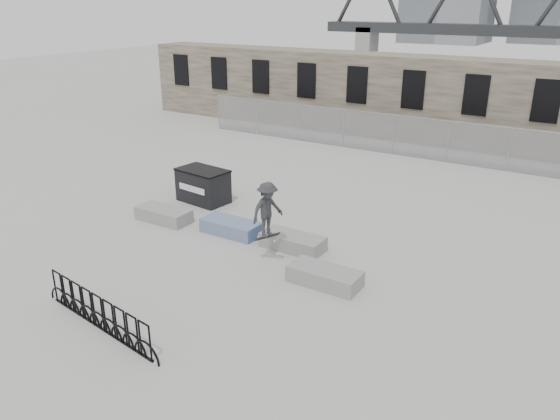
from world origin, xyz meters
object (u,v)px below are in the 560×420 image
object	(u,v)px
planter_center_left	(231,227)
bike_rack	(98,312)
planter_far_left	(164,214)
dumpster	(203,185)
skateboarder	(267,210)
planter_center_right	(293,241)
planter_offset	(325,276)

from	to	relation	value
planter_center_left	bike_rack	size ratio (longest dim) A/B	0.45
planter_far_left	planter_center_left	world-z (taller)	same
planter_center_left	dumpster	distance (m)	3.40
planter_far_left	planter_center_left	distance (m)	2.72
dumpster	bike_rack	size ratio (longest dim) A/B	0.47
planter_far_left	planter_center_left	size ratio (longest dim) A/B	1.00
bike_rack	dumpster	bearing A→B (deg)	113.35
dumpster	skateboarder	size ratio (longest dim) A/B	1.13
planter_center_left	bike_rack	distance (m)	6.24
bike_rack	skateboarder	bearing A→B (deg)	73.82
planter_center_left	skateboarder	world-z (taller)	skateboarder
skateboarder	planter_center_left	bearing A→B (deg)	80.31
planter_far_left	skateboarder	xyz separation A→B (m)	(4.91, -0.78, 1.43)
planter_far_left	bike_rack	size ratio (longest dim) A/B	0.45
planter_far_left	planter_center_right	bearing A→B (deg)	4.74
planter_far_left	planter_offset	xyz separation A→B (m)	(6.96, -1.07, 0.00)
planter_far_left	bike_rack	bearing A→B (deg)	-59.52
planter_far_left	planter_center_right	size ratio (longest dim) A/B	1.00
planter_center_left	skateboarder	size ratio (longest dim) A/B	1.08
planter_offset	bike_rack	bearing A→B (deg)	-126.42
planter_far_left	skateboarder	distance (m)	5.17
planter_center_right	bike_rack	bearing A→B (deg)	-104.45
bike_rack	planter_far_left	bearing A→B (deg)	120.48
planter_far_left	skateboarder	size ratio (longest dim) A/B	1.08
planter_center_left	dumpster	bearing A→B (deg)	145.04
planter_center_left	skateboarder	distance (m)	2.86
planter_center_left	planter_offset	world-z (taller)	same
planter_offset	dumpster	size ratio (longest dim) A/B	0.96
planter_center_right	bike_rack	world-z (taller)	bike_rack
bike_rack	planter_center_right	bearing A→B (deg)	75.55
dumpster	skateboarder	distance (m)	5.94
planter_center_right	dumpster	size ratio (longest dim) A/B	0.96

